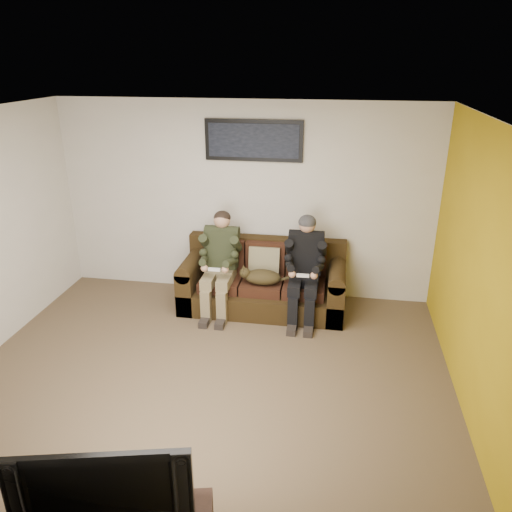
% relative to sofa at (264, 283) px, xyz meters
% --- Properties ---
extents(floor, '(5.00, 5.00, 0.00)m').
position_rel_sofa_xyz_m(floor, '(-0.33, -1.82, -0.32)').
color(floor, brown).
rests_on(floor, ground).
extents(ceiling, '(5.00, 5.00, 0.00)m').
position_rel_sofa_xyz_m(ceiling, '(-0.33, -1.82, 2.28)').
color(ceiling, silver).
rests_on(ceiling, ground).
extents(wall_back, '(5.00, 0.00, 5.00)m').
position_rel_sofa_xyz_m(wall_back, '(-0.33, 0.43, 0.98)').
color(wall_back, beige).
rests_on(wall_back, ground).
extents(wall_front, '(5.00, 0.00, 5.00)m').
position_rel_sofa_xyz_m(wall_front, '(-0.33, -4.07, 0.98)').
color(wall_front, beige).
rests_on(wall_front, ground).
extents(wall_right, '(0.00, 4.50, 4.50)m').
position_rel_sofa_xyz_m(wall_right, '(2.17, -1.82, 0.98)').
color(wall_right, beige).
rests_on(wall_right, ground).
extents(accent_wall_right, '(0.00, 4.50, 4.50)m').
position_rel_sofa_xyz_m(accent_wall_right, '(2.16, -1.82, 0.98)').
color(accent_wall_right, '#B79512').
rests_on(accent_wall_right, ground).
extents(sofa, '(2.09, 0.90, 0.86)m').
position_rel_sofa_xyz_m(sofa, '(0.00, 0.00, 0.00)').
color(sofa, black).
rests_on(sofa, ground).
extents(throw_pillow, '(0.40, 0.19, 0.40)m').
position_rel_sofa_xyz_m(throw_pillow, '(-0.00, 0.04, 0.29)').
color(throw_pillow, '#847B57').
rests_on(throw_pillow, sofa).
extents(throw_blanket, '(0.43, 0.21, 0.08)m').
position_rel_sofa_xyz_m(throw_blanket, '(-0.63, 0.26, 0.53)').
color(throw_blanket, tan).
rests_on(throw_blanket, sofa).
extents(person_left, '(0.51, 0.87, 1.27)m').
position_rel_sofa_xyz_m(person_left, '(-0.54, -0.17, 0.39)').
color(person_left, '#7F704F').
rests_on(person_left, sofa).
extents(person_right, '(0.51, 0.86, 1.28)m').
position_rel_sofa_xyz_m(person_right, '(0.54, -0.17, 0.39)').
color(person_right, black).
rests_on(person_right, sofa).
extents(cat, '(0.66, 0.26, 0.24)m').
position_rel_sofa_xyz_m(cat, '(0.00, -0.25, 0.20)').
color(cat, '#45381B').
rests_on(cat, sofa).
extents(framed_poster, '(1.25, 0.05, 0.52)m').
position_rel_sofa_xyz_m(framed_poster, '(-0.20, 0.39, 1.78)').
color(framed_poster, black).
rests_on(framed_poster, wall_back).
extents(television, '(1.08, 0.39, 0.62)m').
position_rel_sofa_xyz_m(television, '(-0.40, -3.77, 0.39)').
color(television, black).
rests_on(television, tv_stand).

